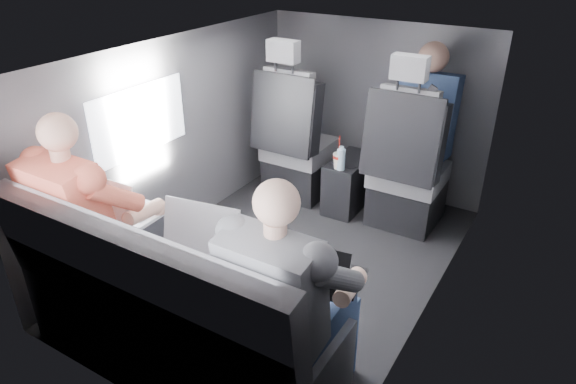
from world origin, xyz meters
The scene contains 20 objects.
floor centered at (0.00, 0.00, 0.00)m, with size 2.60×2.60×0.00m, color black.
ceiling centered at (0.00, 0.00, 1.35)m, with size 2.60×2.60×0.00m, color #B2B2AD.
panel_left centered at (-0.90, 0.00, 0.68)m, with size 0.02×2.60×1.35m, color #56565B.
panel_right centered at (0.90, 0.00, 0.68)m, with size 0.02×2.60×1.35m, color #56565B.
panel_front centered at (0.00, 1.30, 0.68)m, with size 1.80×0.02×1.35m, color #56565B.
panel_back centered at (0.00, -1.30, 0.68)m, with size 1.80×0.02×1.35m, color #56565B.
side_window centered at (-0.88, -0.30, 0.90)m, with size 0.02×0.75×0.42m, color white.
seatbelt centered at (0.45, 0.67, 0.80)m, with size 0.05×0.01×0.65m, color black.
front_seat_left centered at (-0.45, 0.84, 0.40)m, with size 0.52×0.58×1.26m.
front_seat_right centered at (0.45, 0.84, 0.40)m, with size 0.52×0.58×1.26m.
center_console centered at (0.00, 0.88, 0.20)m, with size 0.24×0.48×0.41m.
rear_bench centered at (0.00, -1.06, 0.31)m, with size 1.60×0.57×0.92m.
soda_cup centered at (-0.01, 0.69, 0.46)m, with size 0.08×0.08×0.25m.
water_bottle centered at (0.02, 0.68, 0.48)m, with size 0.06×0.06×0.18m.
laptop_white centered at (-0.53, -0.81, 0.63)m, with size 0.35×0.32×0.25m.
laptop_silver centered at (0.05, -0.77, 0.64)m, with size 0.42×0.40×0.27m.
laptop_black centered at (0.62, -0.77, 0.63)m, with size 0.35×0.33×0.23m.
passenger_rear_left centered at (-0.56, -0.97, 0.63)m, with size 0.50×0.62×1.23m.
passenger_rear_right centered at (0.59, -0.97, 0.62)m, with size 0.48×0.60×1.19m.
passenger_front_right centered at (0.46, 1.10, 0.76)m, with size 0.41×0.41×0.85m.
Camera 1 is at (1.42, -2.37, 1.95)m, focal length 32.00 mm.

